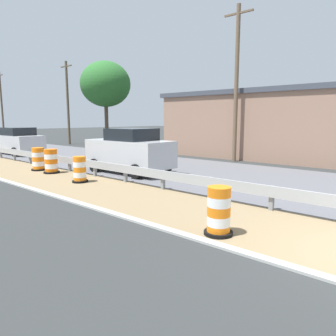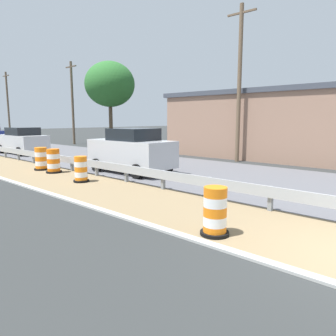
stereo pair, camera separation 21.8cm
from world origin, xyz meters
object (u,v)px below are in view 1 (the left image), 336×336
traffic_barrel_far (38,160)px  utility_pole_near (236,83)px  car_trailing_far_lane (18,141)px  utility_pole_mid (68,102)px  utility_pole_far (2,104)px  car_lead_far_lane (130,151)px  traffic_barrel_mid (51,162)px  traffic_barrel_close (80,171)px  traffic_barrel_nearest (219,213)px

traffic_barrel_far → utility_pole_near: utility_pole_near is taller
car_trailing_far_lane → utility_pole_mid: size_ratio=0.57×
utility_pole_far → traffic_barrel_far: bearing=-109.1°
traffic_barrel_far → car_lead_far_lane: car_lead_far_lane is taller
traffic_barrel_mid → utility_pole_far: (10.39, 31.17, 4.00)m
traffic_barrel_close → utility_pole_mid: (10.57, 17.72, 3.75)m
traffic_barrel_close → utility_pole_near: (9.83, -1.47, 4.17)m
car_lead_far_lane → car_trailing_far_lane: size_ratio=0.94×
traffic_barrel_mid → car_lead_far_lane: size_ratio=0.26×
car_lead_far_lane → traffic_barrel_close: bearing=93.8°
traffic_barrel_mid → car_trailing_far_lane: car_trailing_far_lane is taller
traffic_barrel_far → utility_pole_near: bearing=-30.9°
car_trailing_far_lane → utility_pole_far: bearing=-20.9°
traffic_barrel_far → utility_pole_mid: bearing=53.1°
utility_pole_near → utility_pole_mid: size_ratio=1.10×
traffic_barrel_mid → car_lead_far_lane: car_lead_far_lane is taller
car_trailing_far_lane → utility_pole_mid: (7.49, 5.26, 3.26)m
car_trailing_far_lane → car_lead_far_lane: bearing=178.0°
car_trailing_far_lane → traffic_barrel_mid: bearing=162.8°
traffic_barrel_far → utility_pole_far: (10.38, 29.92, 4.00)m
traffic_barrel_nearest → utility_pole_far: (12.15, 41.49, 4.03)m
traffic_barrel_mid → utility_pole_mid: size_ratio=0.14×
traffic_barrel_nearest → utility_pole_mid: utility_pole_mid is taller
car_lead_far_lane → utility_pole_far: (7.83, 33.85, 3.46)m
traffic_barrel_nearest → utility_pole_near: utility_pole_near is taller
traffic_barrel_close → car_trailing_far_lane: bearing=76.1°
car_lead_far_lane → utility_pole_far: size_ratio=0.50×
traffic_barrel_close → car_lead_far_lane: (2.94, 0.24, 0.58)m
traffic_barrel_mid → car_trailing_far_lane: size_ratio=0.25×
traffic_barrel_nearest → car_trailing_far_lane: bearing=77.4°
traffic_barrel_far → car_trailing_far_lane: car_trailing_far_lane is taller
car_trailing_far_lane → utility_pole_mid: bearing=-56.3°
utility_pole_near → utility_pole_far: (0.94, 35.56, -0.13)m
traffic_barrel_close → utility_pole_far: (10.77, 34.09, 4.04)m
traffic_barrel_mid → traffic_barrel_far: size_ratio=1.00×
traffic_barrel_nearest → utility_pole_mid: (11.95, 25.13, 3.74)m
traffic_barrel_far → traffic_barrel_nearest: bearing=-98.7°
traffic_barrel_mid → utility_pole_near: (9.45, -4.40, 4.12)m
traffic_barrel_nearest → traffic_barrel_mid: (1.75, 10.33, 0.03)m
utility_pole_near → utility_pole_mid: (0.74, 19.20, -0.41)m
car_lead_far_lane → utility_pole_mid: utility_pole_mid is taller
traffic_barrel_nearest → utility_pole_mid: 28.07m
traffic_barrel_mid → traffic_barrel_far: 1.25m
traffic_barrel_far → car_trailing_far_lane: bearing=72.0°
traffic_barrel_far → utility_pole_far: bearing=70.9°
traffic_barrel_close → car_lead_far_lane: size_ratio=0.24×
utility_pole_far → traffic_barrel_nearest: bearing=-106.3°
traffic_barrel_far → utility_pole_far: utility_pole_far is taller
traffic_barrel_far → traffic_barrel_close: bearing=-95.3°
car_lead_far_lane → traffic_barrel_mid: bearing=42.9°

